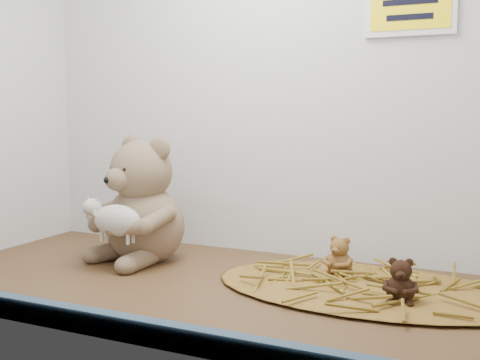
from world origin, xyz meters
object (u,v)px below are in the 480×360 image
at_px(main_teddy, 144,199).
at_px(mini_teddy_tan, 340,254).
at_px(toy_lamb, 117,220).
at_px(mini_teddy_brown, 401,278).

relative_size(main_teddy, mini_teddy_tan, 3.63).
relative_size(toy_lamb, mini_teddy_tan, 1.86).
height_order(main_teddy, mini_teddy_tan, main_teddy).
distance_m(main_teddy, mini_teddy_brown, 0.59).
distance_m(main_teddy, toy_lamb, 0.10).
relative_size(toy_lamb, mini_teddy_brown, 1.88).
bearing_deg(mini_teddy_tan, toy_lamb, -150.82).
bearing_deg(mini_teddy_tan, mini_teddy_brown, -29.31).
relative_size(main_teddy, toy_lamb, 1.96).
bearing_deg(mini_teddy_brown, toy_lamb, 172.29).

